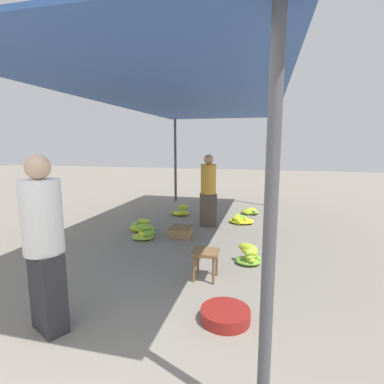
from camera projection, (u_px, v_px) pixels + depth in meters
name	position (u px, v px, depth m)	size (l,w,h in m)	color
canopy_post_front_right	(270.00, 238.00, 1.76)	(0.08, 0.08, 2.59)	#4C4C51
canopy_post_back_left	(175.00, 161.00, 9.47)	(0.08, 0.08, 2.59)	#4C4C51
canopy_post_back_right	(268.00, 162.00, 8.80)	(0.08, 0.08, 2.59)	#4C4C51
canopy_tarp	(190.00, 100.00, 5.40)	(3.24, 7.75, 0.04)	#33569E
vendor_foreground	(44.00, 243.00, 2.86)	(0.50, 0.50, 1.74)	#2D2D33
stool	(205.00, 256.00, 4.07)	(0.34, 0.34, 0.40)	brown
basin_black	(225.00, 315.00, 3.14)	(0.52, 0.52, 0.13)	maroon
banana_pile_left_0	(144.00, 234.00, 5.81)	(0.48, 0.40, 0.30)	#7EB736
banana_pile_left_1	(141.00, 226.00, 6.39)	(0.57, 0.45, 0.26)	#9EC330
banana_pile_left_2	(181.00, 211.00, 7.76)	(0.53, 0.47, 0.26)	#93BF32
banana_pile_right_0	(250.00, 212.00, 7.86)	(0.52, 0.45, 0.17)	#94BF32
banana_pile_right_1	(241.00, 220.00, 7.01)	(0.58, 0.66, 0.19)	yellow
banana_pile_right_2	(249.00, 255.00, 4.60)	(0.42, 0.40, 0.31)	yellow
crate_near	(181.00, 232.00, 5.97)	(0.41, 0.41, 0.20)	#9E7A4C
shopper_walking_mid	(208.00, 190.00, 6.62)	(0.44, 0.44, 1.60)	#4C4238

